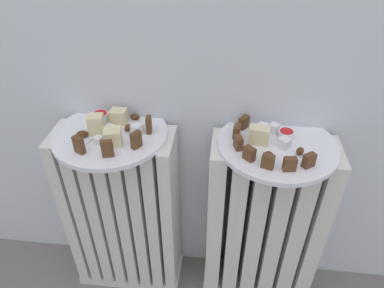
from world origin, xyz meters
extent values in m
cube|color=silver|center=(-0.21, 0.28, 0.01)|extent=(0.33, 0.14, 0.03)
cube|color=silver|center=(-0.35, 0.28, 0.30)|extent=(0.03, 0.14, 0.54)
cube|color=silver|center=(-0.31, 0.28, 0.30)|extent=(0.03, 0.14, 0.54)
cube|color=silver|center=(-0.27, 0.28, 0.30)|extent=(0.03, 0.14, 0.54)
cube|color=silver|center=(-0.23, 0.28, 0.30)|extent=(0.03, 0.14, 0.54)
cube|color=silver|center=(-0.19, 0.28, 0.30)|extent=(0.03, 0.14, 0.54)
cube|color=silver|center=(-0.14, 0.28, 0.30)|extent=(0.03, 0.14, 0.54)
cube|color=silver|center=(-0.10, 0.28, 0.30)|extent=(0.03, 0.14, 0.54)
cube|color=silver|center=(-0.06, 0.28, 0.30)|extent=(0.03, 0.14, 0.54)
cube|color=silver|center=(0.21, 0.28, 0.01)|extent=(0.33, 0.14, 0.03)
cube|color=silver|center=(0.07, 0.28, 0.30)|extent=(0.04, 0.14, 0.54)
cube|color=silver|center=(0.12, 0.28, 0.30)|extent=(0.04, 0.14, 0.54)
cube|color=silver|center=(0.18, 0.28, 0.30)|extent=(0.04, 0.14, 0.54)
cube|color=silver|center=(0.23, 0.28, 0.30)|extent=(0.04, 0.14, 0.54)
cube|color=silver|center=(0.29, 0.28, 0.30)|extent=(0.04, 0.14, 0.54)
cube|color=silver|center=(0.34, 0.28, 0.30)|extent=(0.04, 0.14, 0.54)
cylinder|color=white|center=(-0.21, 0.28, 0.58)|extent=(0.29, 0.29, 0.01)
cylinder|color=white|center=(0.21, 0.28, 0.58)|extent=(0.29, 0.29, 0.01)
cube|color=#56351E|center=(-0.25, 0.19, 0.61)|extent=(0.03, 0.02, 0.04)
cube|color=#56351E|center=(-0.18, 0.19, 0.61)|extent=(0.03, 0.02, 0.04)
cube|color=#56351E|center=(-0.12, 0.23, 0.61)|extent=(0.02, 0.03, 0.04)
cube|color=#56351E|center=(-0.11, 0.29, 0.61)|extent=(0.02, 0.03, 0.04)
cube|color=beige|center=(-0.24, 0.28, 0.61)|extent=(0.04, 0.04, 0.05)
cube|color=beige|center=(-0.18, 0.23, 0.61)|extent=(0.05, 0.05, 0.04)
cube|color=beige|center=(-0.20, 0.33, 0.60)|extent=(0.04, 0.03, 0.04)
cube|color=white|center=(-0.14, 0.28, 0.60)|extent=(0.03, 0.03, 0.02)
cube|color=white|center=(-0.22, 0.23, 0.59)|extent=(0.02, 0.02, 0.02)
cube|color=white|center=(-0.21, 0.28, 0.60)|extent=(0.03, 0.03, 0.02)
ellipsoid|color=#4C2814|center=(-0.16, 0.35, 0.59)|extent=(0.03, 0.02, 0.02)
ellipsoid|color=#4C2814|center=(-0.16, 0.29, 0.59)|extent=(0.02, 0.03, 0.01)
ellipsoid|color=#4C2814|center=(-0.27, 0.25, 0.59)|extent=(0.03, 0.02, 0.02)
cylinder|color=white|center=(-0.25, 0.33, 0.60)|extent=(0.04, 0.04, 0.02)
cylinder|color=red|center=(-0.25, 0.33, 0.60)|extent=(0.04, 0.04, 0.01)
cube|color=#56351E|center=(0.13, 0.34, 0.60)|extent=(0.03, 0.03, 0.03)
cube|color=#56351E|center=(0.11, 0.29, 0.60)|extent=(0.02, 0.03, 0.03)
cube|color=#56351E|center=(0.11, 0.25, 0.60)|extent=(0.02, 0.03, 0.03)
cube|color=#56351E|center=(0.14, 0.21, 0.60)|extent=(0.03, 0.03, 0.03)
cube|color=#56351E|center=(0.18, 0.19, 0.60)|extent=(0.03, 0.02, 0.03)
cube|color=#56351E|center=(0.22, 0.18, 0.60)|extent=(0.03, 0.02, 0.03)
cube|color=#56351E|center=(0.26, 0.20, 0.60)|extent=(0.03, 0.03, 0.03)
cube|color=beige|center=(0.16, 0.28, 0.61)|extent=(0.05, 0.04, 0.04)
cube|color=white|center=(0.22, 0.26, 0.60)|extent=(0.03, 0.03, 0.02)
cube|color=white|center=(0.17, 0.32, 0.60)|extent=(0.03, 0.03, 0.02)
cube|color=white|center=(0.20, 0.33, 0.60)|extent=(0.03, 0.03, 0.02)
ellipsoid|color=#4C2814|center=(0.25, 0.24, 0.59)|extent=(0.02, 0.03, 0.02)
ellipsoid|color=#4C2814|center=(0.18, 0.22, 0.59)|extent=(0.03, 0.03, 0.02)
cylinder|color=white|center=(0.23, 0.30, 0.60)|extent=(0.04, 0.04, 0.02)
cylinder|color=red|center=(0.23, 0.30, 0.60)|extent=(0.03, 0.03, 0.01)
cube|color=silver|center=(-0.24, 0.25, 0.59)|extent=(0.04, 0.07, 0.00)
cube|color=silver|center=(-0.21, 0.31, 0.59)|extent=(0.03, 0.03, 0.00)
camera|label=1|loc=(0.08, -0.41, 1.07)|focal=32.52mm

